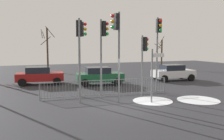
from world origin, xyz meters
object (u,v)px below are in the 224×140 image
at_px(traffic_light_foreground_right, 81,41).
at_px(car_red_mid, 40,75).
at_px(traffic_light_mid_left, 144,52).
at_px(traffic_light_rear_right, 103,41).
at_px(traffic_light_mid_right, 117,37).
at_px(bare_tree_right, 161,53).
at_px(traffic_light_rear_left, 158,38).
at_px(bare_tree_centre, 47,48).
at_px(traffic_light_foreground_left, 79,42).
at_px(direction_sign_post, 153,73).
at_px(car_white_near, 173,72).
at_px(car_green_far, 99,76).

bearing_deg(traffic_light_foreground_right, car_red_mid, -131.06).
bearing_deg(traffic_light_mid_left, traffic_light_rear_right, -108.91).
xyz_separation_m(traffic_light_mid_right, bare_tree_right, (13.76, 16.92, -1.50)).
bearing_deg(traffic_light_rear_left, traffic_light_rear_right, 4.67).
height_order(traffic_light_mid_left, bare_tree_centre, bare_tree_centre).
bearing_deg(traffic_light_rear_left, traffic_light_foreground_right, -7.17).
bearing_deg(bare_tree_centre, traffic_light_rear_right, -85.22).
bearing_deg(traffic_light_foreground_right, traffic_light_foreground_left, 12.07).
bearing_deg(traffic_light_foreground_left, traffic_light_rear_right, 26.68).
bearing_deg(traffic_light_mid_left, traffic_light_foreground_left, -100.79).
height_order(traffic_light_mid_left, direction_sign_post, traffic_light_mid_left).
distance_m(traffic_light_foreground_left, traffic_light_rear_left, 5.53).
bearing_deg(direction_sign_post, car_white_near, 51.22).
bearing_deg(car_white_near, bare_tree_centre, 134.51).
height_order(traffic_light_rear_right, car_white_near, traffic_light_rear_right).
bearing_deg(traffic_light_mid_left, traffic_light_rear_left, 85.37).
relative_size(traffic_light_foreground_left, car_red_mid, 1.19).
xyz_separation_m(traffic_light_mid_right, car_green_far, (1.04, 6.36, -2.96)).
distance_m(traffic_light_mid_right, car_red_mid, 9.58).
distance_m(traffic_light_rear_right, car_green_far, 5.90).
xyz_separation_m(car_green_far, car_white_near, (7.15, -0.12, 0.00)).
bearing_deg(car_red_mid, traffic_light_rear_left, -37.35).
distance_m(traffic_light_mid_right, car_white_near, 10.71).
relative_size(bare_tree_centre, bare_tree_right, 1.21).
bearing_deg(bare_tree_centre, traffic_light_foreground_right, -88.83).
distance_m(traffic_light_foreground_left, traffic_light_rear_right, 1.68).
bearing_deg(traffic_light_mid_left, car_red_mid, -156.53).
bearing_deg(traffic_light_mid_right, bare_tree_centre, -1.70).
bearing_deg(direction_sign_post, bare_tree_right, 59.46).
distance_m(traffic_light_foreground_left, bare_tree_centre, 17.62).
relative_size(traffic_light_foreground_left, car_green_far, 1.19).
bearing_deg(traffic_light_rear_left, bare_tree_centre, -69.21).
bearing_deg(bare_tree_right, traffic_light_rear_left, -123.37).
xyz_separation_m(traffic_light_foreground_left, bare_tree_right, (15.71, 16.12, -1.25)).
relative_size(traffic_light_rear_right, traffic_light_mid_right, 0.94).
relative_size(traffic_light_mid_right, bare_tree_right, 1.12).
height_order(traffic_light_rear_right, car_red_mid, traffic_light_rear_right).
xyz_separation_m(direction_sign_post, car_green_far, (-0.88, 7.06, -0.94)).
height_order(direction_sign_post, car_green_far, direction_sign_post).
xyz_separation_m(traffic_light_foreground_left, direction_sign_post, (3.87, -1.50, -1.76)).
bearing_deg(traffic_light_foreground_left, car_green_far, 70.26).
relative_size(traffic_light_mid_right, car_green_far, 1.28).
distance_m(car_white_near, bare_tree_centre, 15.89).
bearing_deg(car_red_mid, car_white_near, -3.18).
bearing_deg(direction_sign_post, traffic_light_foreground_right, 141.33).
xyz_separation_m(car_red_mid, bare_tree_centre, (1.76, 10.02, 2.15)).
bearing_deg(traffic_light_mid_left, traffic_light_mid_right, -79.23).
relative_size(traffic_light_mid_left, car_red_mid, 0.97).
bearing_deg(traffic_light_foreground_left, bare_tree_right, 54.26).
bearing_deg(car_green_far, traffic_light_mid_left, -69.00).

